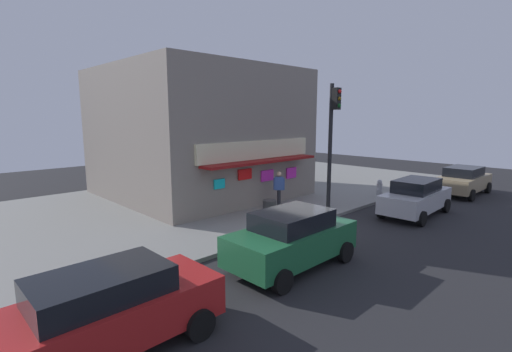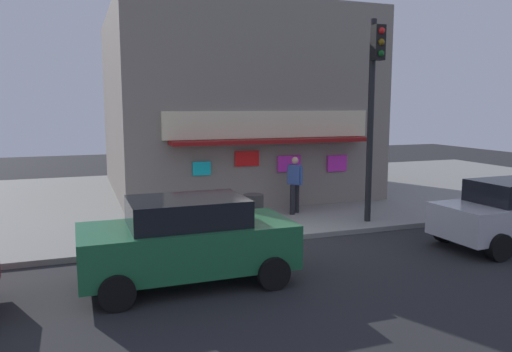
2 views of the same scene
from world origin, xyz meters
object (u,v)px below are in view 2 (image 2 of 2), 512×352
object	(u,v)px
traffic_light	(373,95)
parked_car_green	(188,240)
pedestrian	(295,183)
trash_can	(253,210)
fire_hydrant	(492,198)

from	to	relation	value
traffic_light	parked_car_green	xyz separation A→B (m)	(-5.96, -2.78, -2.91)
parked_car_green	traffic_light	bearing A→B (deg)	24.99
traffic_light	pedestrian	size ratio (longest dim) A/B	3.22
parked_car_green	trash_can	bearing A→B (deg)	52.84
pedestrian	parked_car_green	bearing A→B (deg)	-133.93
trash_can	pedestrian	world-z (taller)	pedestrian
fire_hydrant	trash_can	distance (m)	7.82
traffic_light	parked_car_green	size ratio (longest dim) A/B	1.38
traffic_light	fire_hydrant	bearing A→B (deg)	-1.84
traffic_light	trash_can	bearing A→B (deg)	169.05
traffic_light	pedestrian	world-z (taller)	traffic_light
traffic_light	trash_can	distance (m)	4.69
fire_hydrant	pedestrian	size ratio (longest dim) A/B	0.52
pedestrian	parked_car_green	distance (m)	6.30
pedestrian	traffic_light	bearing A→B (deg)	-47.72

